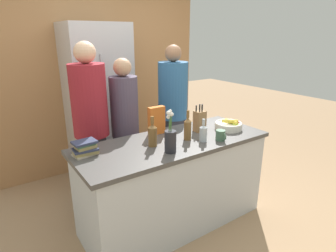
% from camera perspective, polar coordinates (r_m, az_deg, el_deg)
% --- Properties ---
extents(ground_plane, '(14.00, 14.00, 0.00)m').
position_cam_1_polar(ground_plane, '(3.08, 1.02, -18.67)').
color(ground_plane, '#A37F5B').
extents(kitchen_island, '(1.87, 0.73, 0.89)m').
position_cam_1_polar(kitchen_island, '(2.84, 1.07, -11.40)').
color(kitchen_island, silver).
rests_on(kitchen_island, ground_plane).
extents(back_wall_wood, '(3.07, 0.12, 2.60)m').
position_cam_1_polar(back_wall_wood, '(4.08, -13.71, 9.95)').
color(back_wall_wood, '#AD7A4C').
rests_on(back_wall_wood, ground_plane).
extents(refrigerator, '(0.75, 0.62, 1.98)m').
position_cam_1_polar(refrigerator, '(3.74, -13.78, 4.42)').
color(refrigerator, '#B7B7BC').
rests_on(refrigerator, ground_plane).
extents(fruit_bowl, '(0.28, 0.28, 0.11)m').
position_cam_1_polar(fruit_bowl, '(3.01, 12.31, 0.19)').
color(fruit_bowl, silver).
rests_on(fruit_bowl, kitchen_island).
extents(knife_block, '(0.11, 0.09, 0.29)m').
position_cam_1_polar(knife_block, '(2.88, 6.44, 1.03)').
color(knife_block, olive).
rests_on(knife_block, kitchen_island).
extents(flower_vase, '(0.10, 0.10, 0.37)m').
position_cam_1_polar(flower_vase, '(2.35, 0.48, -2.67)').
color(flower_vase, '#232328').
rests_on(flower_vase, kitchen_island).
extents(cereal_box, '(0.17, 0.06, 0.28)m').
position_cam_1_polar(cereal_box, '(2.79, -2.34, 1.14)').
color(cereal_box, orange).
rests_on(cereal_box, kitchen_island).
extents(coffee_mug, '(0.09, 0.13, 0.10)m').
position_cam_1_polar(coffee_mug, '(2.68, 10.64, -1.87)').
color(coffee_mug, '#42664C').
rests_on(coffee_mug, kitchen_island).
extents(book_stack, '(0.21, 0.15, 0.12)m').
position_cam_1_polar(book_stack, '(2.42, -16.49, -4.35)').
color(book_stack, '#B7A88E').
rests_on(book_stack, kitchen_island).
extents(bottle_oil, '(0.08, 0.08, 0.28)m').
position_cam_1_polar(bottle_oil, '(2.49, -3.15, -1.73)').
color(bottle_oil, brown).
rests_on(bottle_oil, kitchen_island).
extents(bottle_vinegar, '(0.07, 0.07, 0.22)m').
position_cam_1_polar(bottle_vinegar, '(2.62, 7.17, -1.33)').
color(bottle_vinegar, '#B2BCC1').
rests_on(bottle_vinegar, kitchen_island).
extents(bottle_wine, '(0.07, 0.07, 0.29)m').
position_cam_1_polar(bottle_wine, '(2.64, 4.01, -0.46)').
color(bottle_wine, brown).
rests_on(bottle_wine, kitchen_island).
extents(person_at_sink, '(0.35, 0.35, 1.79)m').
position_cam_1_polar(person_at_sink, '(2.95, -15.39, 0.96)').
color(person_at_sink, '#383842').
rests_on(person_at_sink, ground_plane).
extents(person_in_blue, '(0.30, 0.30, 1.62)m').
position_cam_1_polar(person_in_blue, '(3.10, -8.70, 0.52)').
color(person_in_blue, '#383842').
rests_on(person_in_blue, ground_plane).
extents(person_in_red_tee, '(0.37, 0.37, 1.73)m').
position_cam_1_polar(person_in_red_tee, '(3.55, 1.00, 3.87)').
color(person_in_red_tee, '#383842').
rests_on(person_in_red_tee, ground_plane).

